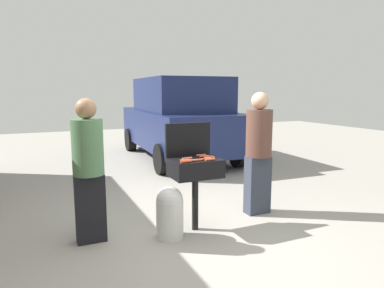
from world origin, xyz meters
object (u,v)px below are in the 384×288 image
object	(u,v)px
propane_tank	(170,211)
person_left	(88,166)
hot_dog_7	(208,157)
hot_dog_8	(201,155)
parked_minivan	(179,118)
hot_dog_6	(210,160)
hot_dog_0	(196,160)
hot_dog_1	(187,161)
hot_dog_10	(186,162)
hot_dog_3	(186,160)
hot_dog_5	(206,159)
hot_dog_2	(210,158)
hot_dog_9	(187,158)
bbq_grill	(195,170)
hot_dog_4	(204,156)
person_right	(259,149)

from	to	relation	value
propane_tank	person_left	world-z (taller)	person_left
propane_tank	hot_dog_7	bearing A→B (deg)	10.11
hot_dog_8	parked_minivan	distance (m)	4.47
hot_dog_6	propane_tank	bearing A→B (deg)	172.37
hot_dog_0	hot_dog_8	xyz separation A→B (m)	(0.18, 0.26, 0.00)
hot_dog_1	hot_dog_8	xyz separation A→B (m)	(0.30, 0.25, 0.00)
hot_dog_10	hot_dog_3	bearing A→B (deg)	70.80
hot_dog_5	hot_dog_7	size ratio (longest dim) A/B	1.00
person_left	hot_dog_3	bearing A→B (deg)	-26.91
hot_dog_2	person_left	size ratio (longest dim) A/B	0.08
hot_dog_0	hot_dog_8	distance (m)	0.32
parked_minivan	hot_dog_6	bearing A→B (deg)	74.63
hot_dog_0	hot_dog_9	world-z (taller)	same
bbq_grill	person_left	distance (m)	1.25
bbq_grill	hot_dog_10	world-z (taller)	hot_dog_10
hot_dog_0	hot_dog_5	bearing A→B (deg)	7.50
hot_dog_2	hot_dog_4	bearing A→B (deg)	99.03
hot_dog_6	parked_minivan	bearing A→B (deg)	72.53
hot_dog_3	hot_dog_5	distance (m)	0.25
hot_dog_4	hot_dog_9	bearing A→B (deg)	-171.64
bbq_grill	parked_minivan	bearing A→B (deg)	70.53
hot_dog_6	hot_dog_8	world-z (taller)	same
hot_dog_5	parked_minivan	world-z (taller)	parked_minivan
hot_dog_4	hot_dog_9	world-z (taller)	same
bbq_grill	hot_dog_4	distance (m)	0.21
propane_tank	parked_minivan	bearing A→B (deg)	66.77
hot_dog_10	person_left	bearing A→B (deg)	161.93
hot_dog_8	hot_dog_7	bearing A→B (deg)	-76.61
hot_dog_1	hot_dog_9	size ratio (longest dim) A/B	1.00
hot_dog_2	hot_dog_10	bearing A→B (deg)	-165.86
hot_dog_0	hot_dog_3	xyz separation A→B (m)	(-0.12, 0.05, 0.00)
hot_dog_6	person_right	world-z (taller)	person_right
hot_dog_2	hot_dog_8	size ratio (longest dim) A/B	1.00
hot_dog_8	propane_tank	xyz separation A→B (m)	(-0.51, -0.23, -0.59)
hot_dog_6	hot_dog_10	world-z (taller)	same
hot_dog_3	hot_dog_4	world-z (taller)	same
hot_dog_4	parked_minivan	distance (m)	4.55
parked_minivan	hot_dog_7	bearing A→B (deg)	74.65
hot_dog_1	hot_dog_5	bearing A→B (deg)	0.25
hot_dog_2	hot_dog_4	world-z (taller)	same
person_left	parked_minivan	xyz separation A→B (m)	(2.78, 4.19, 0.13)
hot_dog_3	hot_dog_10	size ratio (longest dim) A/B	1.00
bbq_grill	hot_dog_9	bearing A→B (deg)	177.89
person_left	parked_minivan	world-z (taller)	parked_minivan
hot_dog_9	person_right	bearing A→B (deg)	8.81
person_right	parked_minivan	world-z (taller)	parked_minivan
propane_tank	person_right	bearing A→B (deg)	11.29
hot_dog_2	person_left	distance (m)	1.41
hot_dog_8	hot_dog_2	bearing A→B (deg)	-84.51
hot_dog_0	person_right	world-z (taller)	person_right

